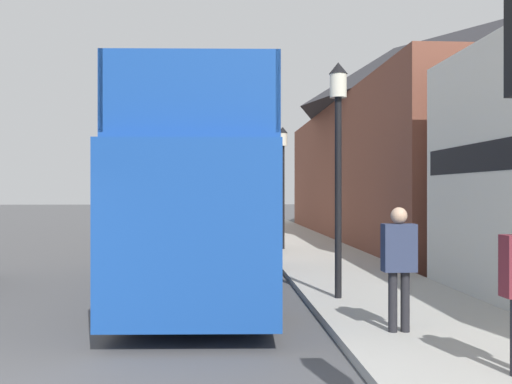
{
  "coord_description": "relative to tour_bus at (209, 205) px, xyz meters",
  "views": [
    {
      "loc": [
        3.18,
        -5.64,
        2.16
      ],
      "look_at": [
        3.89,
        5.67,
        2.15
      ],
      "focal_mm": 42.0,
      "sensor_mm": 36.0,
      "label": 1
    }
  ],
  "objects": [
    {
      "name": "pedestrian_second",
      "position": [
        2.79,
        -4.42,
        -0.64
      ],
      "size": [
        0.47,
        0.26,
        1.79
      ],
      "color": "#232328",
      "rests_on": "sidewalk"
    },
    {
      "name": "tour_bus",
      "position": [
        0.0,
        0.0,
        0.0
      ],
      "size": [
        2.97,
        9.7,
        4.15
      ],
      "rotation": [
        0.0,
        0.0,
        -0.05
      ],
      "color": "#19479E",
      "rests_on": "ground_plane"
    },
    {
      "name": "sidewalk",
      "position": [
        3.47,
        10.77,
        -1.79
      ],
      "size": [
        3.2,
        108.0,
        0.14
      ],
      "color": "#ADAAA3",
      "rests_on": "ground_plane"
    },
    {
      "name": "parked_car_ahead_of_bus",
      "position": [
        0.73,
        7.8,
        -1.22
      ],
      "size": [
        1.97,
        4.32,
        1.36
      ],
      "rotation": [
        0.0,
        0.0,
        -0.04
      ],
      "color": "black",
      "rests_on": "ground_plane"
    },
    {
      "name": "lamp_post_second",
      "position": [
        2.45,
        8.02,
        1.27
      ],
      "size": [
        0.35,
        0.35,
        4.29
      ],
      "color": "black",
      "rests_on": "sidewalk"
    },
    {
      "name": "brick_terrace_rear",
      "position": [
        8.07,
        13.56,
        2.44
      ],
      "size": [
        6.0,
        23.31,
        8.6
      ],
      "color": "brown",
      "rests_on": "ground_plane"
    },
    {
      "name": "ground_plane",
      "position": [
        -2.98,
        13.77,
        -1.86
      ],
      "size": [
        144.0,
        144.0,
        0.0
      ],
      "primitive_type": "plane",
      "color": "#4C4C4F"
    },
    {
      "name": "lamp_post_nearest",
      "position": [
        2.47,
        -1.64,
        1.38
      ],
      "size": [
        0.35,
        0.35,
        4.47
      ],
      "color": "black",
      "rests_on": "sidewalk"
    },
    {
      "name": "lamp_post_third",
      "position": [
        2.44,
        17.68,
        1.37
      ],
      "size": [
        0.35,
        0.35,
        4.46
      ],
      "color": "black",
      "rests_on": "sidewalk"
    }
  ]
}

